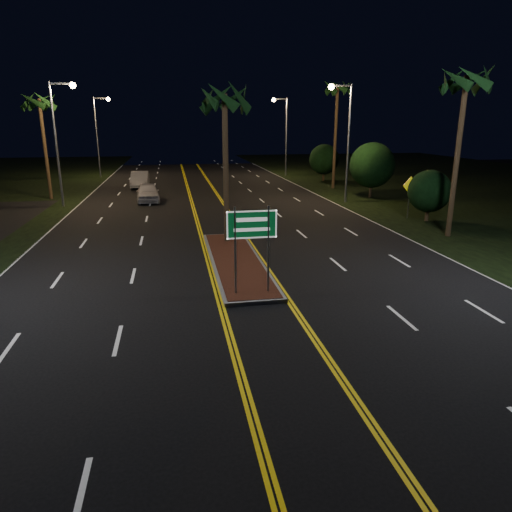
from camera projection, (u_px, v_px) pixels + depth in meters
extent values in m
plane|color=black|center=(267.00, 328.00, 14.18)|extent=(120.00, 120.00, 0.00)
cube|color=gray|center=(236.00, 261.00, 20.77)|extent=(2.25, 10.25, 0.15)
cube|color=#592819|center=(236.00, 260.00, 20.75)|extent=(2.00, 10.00, 0.02)
cylinder|color=gray|center=(235.00, 251.00, 16.23)|extent=(0.08, 0.08, 3.20)
cylinder|color=gray|center=(268.00, 250.00, 16.44)|extent=(0.08, 0.08, 3.20)
cube|color=#07471E|center=(252.00, 224.00, 16.07)|extent=(1.80, 0.04, 1.00)
cube|color=white|center=(252.00, 225.00, 16.05)|extent=(1.80, 0.01, 1.00)
cylinder|color=gray|center=(56.00, 146.00, 33.69)|extent=(0.18, 0.18, 9.00)
cube|color=gray|center=(61.00, 84.00, 32.61)|extent=(1.60, 0.12, 0.12)
sphere|color=#F2B76C|center=(73.00, 85.00, 32.78)|extent=(0.44, 0.44, 0.44)
cylinder|color=gray|center=(97.00, 138.00, 52.58)|extent=(0.18, 0.18, 9.00)
cube|color=gray|center=(101.00, 98.00, 51.50)|extent=(1.60, 0.12, 0.12)
sphere|color=#F2B76C|center=(108.00, 99.00, 51.66)|extent=(0.44, 0.44, 0.44)
cylinder|color=gray|center=(348.00, 145.00, 35.60)|extent=(0.18, 0.18, 9.00)
cube|color=gray|center=(342.00, 86.00, 34.24)|extent=(1.60, 0.12, 0.12)
sphere|color=#F2B76C|center=(331.00, 87.00, 34.13)|extent=(0.44, 0.44, 0.44)
cylinder|color=gray|center=(286.00, 137.00, 54.48)|extent=(0.18, 0.18, 9.00)
cube|color=gray|center=(280.00, 99.00, 53.13)|extent=(1.60, 0.12, 0.12)
sphere|color=#F2B76C|center=(274.00, 100.00, 53.02)|extent=(0.44, 0.44, 0.44)
cylinder|color=#382819|center=(226.00, 172.00, 23.05)|extent=(0.28, 0.28, 7.50)
cylinder|color=#382819|center=(45.00, 150.00, 37.30)|extent=(0.28, 0.28, 8.00)
cylinder|color=#382819|center=(457.00, 160.00, 24.59)|extent=(0.28, 0.28, 8.50)
cylinder|color=#382819|center=(335.00, 138.00, 43.39)|extent=(0.28, 0.28, 9.50)
cylinder|color=#382819|center=(427.00, 214.00, 29.61)|extent=(0.24, 0.24, 0.90)
sphere|color=black|center=(429.00, 191.00, 29.19)|extent=(2.70, 2.70, 2.70)
cylinder|color=#382819|center=(370.00, 190.00, 39.09)|extent=(0.24, 0.24, 1.26)
sphere|color=black|center=(372.00, 165.00, 38.50)|extent=(3.78, 3.78, 3.78)
cylinder|color=#382819|center=(323.00, 176.00, 50.41)|extent=(0.24, 0.24, 1.08)
sphere|color=black|center=(324.00, 159.00, 49.91)|extent=(3.24, 3.24, 3.24)
imported|color=silver|center=(148.00, 191.00, 36.87)|extent=(2.57, 5.36, 1.74)
imported|color=#ACACB5|center=(140.00, 178.00, 45.18)|extent=(2.33, 5.43, 1.81)
cylinder|color=gray|center=(409.00, 200.00, 30.32)|extent=(0.07, 0.07, 2.41)
cube|color=yellow|center=(410.00, 185.00, 30.03)|extent=(1.15, 0.27, 1.16)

